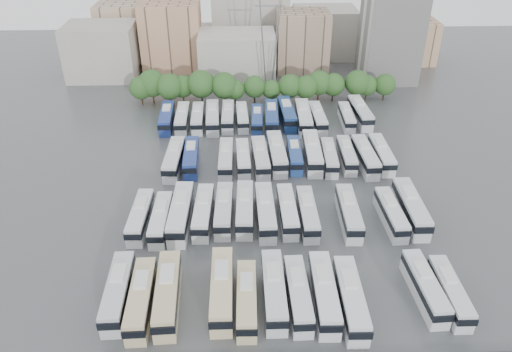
{
  "coord_description": "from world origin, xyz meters",
  "views": [
    {
      "loc": [
        -5.34,
        -70.37,
        47.87
      ],
      "look_at": [
        -2.86,
        3.07,
        3.0
      ],
      "focal_mm": 35.0,
      "sensor_mm": 36.0,
      "label": 1
    }
  ],
  "objects_px": {
    "bus_r1_s5": "(245,208)",
    "bus_r2_s5": "(243,158)",
    "bus_r0_s5": "(247,299)",
    "bus_r2_s7": "(277,153)",
    "bus_r3_s2": "(198,118)",
    "bus_r3_s9": "(304,117)",
    "electricity_pylon": "(270,16)",
    "bus_r1_s13": "(411,207)",
    "bus_r0_s4": "(222,289)",
    "bus_r2_s1": "(174,159)",
    "bus_r1_s0": "(140,216)",
    "bus_r2_s13": "(381,154)",
    "bus_r0_s9": "(351,298)",
    "bus_r0_s13": "(450,292)",
    "bus_r0_s2": "(168,293)",
    "bus_r3_s4": "(228,116)",
    "bus_r0_s8": "(324,293)",
    "bus_r2_s11": "(347,155)",
    "bus_r1_s2": "(181,213)",
    "bus_r2_s9": "(312,152)",
    "bus_r0_s1": "(141,299)",
    "bus_r0_s12": "(425,287)",
    "bus_r2_s2": "(191,157)",
    "bus_r3_s13": "(360,112)",
    "bus_r0_s6": "(274,290)",
    "bus_r1_s3": "(203,212)",
    "bus_r2_s10": "(329,157)",
    "bus_r3_s10": "(318,118)",
    "bus_r1_s12": "(391,214)",
    "bus_r3_s1": "(182,118)",
    "bus_r3_s6": "(257,119)",
    "apartment_tower": "(391,30)",
    "bus_r2_s6": "(260,157)",
    "bus_r1_s7": "(287,211)",
    "bus_r3_s12": "(347,117)",
    "bus_r1_s10": "(349,212)",
    "bus_r2_s8": "(295,155)",
    "bus_r1_s4": "(224,210)",
    "bus_r3_s8": "(287,113)",
    "bus_r3_s0": "(167,118)",
    "bus_r3_s5": "(242,117)",
    "bus_r0_s0": "(118,291)"
  },
  "relations": [
    {
      "from": "bus_r3_s13",
      "to": "bus_r0_s13",
      "type": "bearing_deg",
      "value": -93.13
    },
    {
      "from": "bus_r2_s5",
      "to": "bus_r2_s7",
      "type": "bearing_deg",
      "value": 8.26
    },
    {
      "from": "bus_r0_s9",
      "to": "bus_r0_s8",
      "type": "bearing_deg",
      "value": 162.34
    },
    {
      "from": "bus_r0_s4",
      "to": "bus_r1_s4",
      "type": "height_order",
      "value": "bus_r0_s4"
    },
    {
      "from": "bus_r1_s7",
      "to": "bus_r3_s12",
      "type": "distance_m",
      "value": 38.95
    },
    {
      "from": "bus_r2_s2",
      "to": "bus_r3_s0",
      "type": "distance_m",
      "value": 19.07
    },
    {
      "from": "bus_r1_s5",
      "to": "bus_r2_s11",
      "type": "relative_size",
      "value": 1.09
    },
    {
      "from": "bus_r2_s2",
      "to": "bus_r2_s6",
      "type": "xyz_separation_m",
      "value": [
        13.1,
        -0.65,
        0.05
      ]
    },
    {
      "from": "bus_r2_s10",
      "to": "bus_r3_s10",
      "type": "xyz_separation_m",
      "value": [
        0.21,
        17.49,
        0.11
      ]
    },
    {
      "from": "bus_r0_s4",
      "to": "bus_r2_s11",
      "type": "distance_m",
      "value": 42.24
    },
    {
      "from": "bus_r2_s5",
      "to": "electricity_pylon",
      "type": "bearing_deg",
      "value": 77.77
    },
    {
      "from": "bus_r1_s12",
      "to": "bus_r3_s1",
      "type": "distance_m",
      "value": 51.8
    },
    {
      "from": "bus_r0_s4",
      "to": "bus_r1_s0",
      "type": "bearing_deg",
      "value": 128.19
    },
    {
      "from": "bus_r0_s9",
      "to": "bus_r3_s9",
      "type": "bearing_deg",
      "value": 90.8
    },
    {
      "from": "bus_r3_s5",
      "to": "bus_r2_s10",
      "type": "bearing_deg",
      "value": -51.04
    },
    {
      "from": "bus_r2_s9",
      "to": "bus_r3_s4",
      "type": "bearing_deg",
      "value": 134.84
    },
    {
      "from": "bus_r1_s5",
      "to": "bus_r2_s5",
      "type": "height_order",
      "value": "bus_r1_s5"
    },
    {
      "from": "bus_r1_s4",
      "to": "bus_r2_s8",
      "type": "height_order",
      "value": "bus_r1_s4"
    },
    {
      "from": "bus_r1_s13",
      "to": "bus_r2_s10",
      "type": "xyz_separation_m",
      "value": [
        -10.3,
        17.48,
        -0.32
      ]
    },
    {
      "from": "bus_r0_s9",
      "to": "bus_r0_s13",
      "type": "xyz_separation_m",
      "value": [
        13.07,
        0.97,
        -0.23
      ]
    },
    {
      "from": "bus_r3_s2",
      "to": "bus_r3_s9",
      "type": "xyz_separation_m",
      "value": [
        23.2,
        -1.06,
        0.29
      ]
    },
    {
      "from": "bus_r3_s0",
      "to": "bus_r3_s10",
      "type": "distance_m",
      "value": 33.1
    },
    {
      "from": "bus_r2_s2",
      "to": "bus_r2_s11",
      "type": "height_order",
      "value": "bus_r2_s2"
    },
    {
      "from": "apartment_tower",
      "to": "bus_r3_s4",
      "type": "bearing_deg",
      "value": -146.87
    },
    {
      "from": "bus_r3_s8",
      "to": "bus_r3_s9",
      "type": "height_order",
      "value": "bus_r3_s9"
    },
    {
      "from": "bus_r1_s10",
      "to": "bus_r2_s8",
      "type": "height_order",
      "value": "bus_r1_s10"
    },
    {
      "from": "bus_r0_s6",
      "to": "bus_r3_s2",
      "type": "bearing_deg",
      "value": 103.76
    },
    {
      "from": "bus_r0_s5",
      "to": "bus_r2_s7",
      "type": "xyz_separation_m",
      "value": [
        6.43,
        37.68,
        0.23
      ]
    },
    {
      "from": "bus_r0_s8",
      "to": "bus_r3_s10",
      "type": "distance_m",
      "value": 53.65
    },
    {
      "from": "bus_r2_s7",
      "to": "bus_r2_s11",
      "type": "height_order",
      "value": "bus_r2_s7"
    },
    {
      "from": "bus_r2_s7",
      "to": "bus_r2_s13",
      "type": "distance_m",
      "value": 20.02
    },
    {
      "from": "bus_r0_s1",
      "to": "bus_r0_s12",
      "type": "relative_size",
      "value": 1.05
    },
    {
      "from": "bus_r0_s4",
      "to": "bus_r2_s1",
      "type": "relative_size",
      "value": 1.03
    },
    {
      "from": "bus_r2_s2",
      "to": "bus_r2_s8",
      "type": "distance_m",
      "value": 19.68
    },
    {
      "from": "bus_r0_s6",
      "to": "bus_r0_s9",
      "type": "relative_size",
      "value": 0.98
    },
    {
      "from": "electricity_pylon",
      "to": "bus_r1_s13",
      "type": "distance_m",
      "value": 61.52
    },
    {
      "from": "bus_r0_s1",
      "to": "bus_r3_s8",
      "type": "distance_m",
      "value": 60.21
    },
    {
      "from": "bus_r1_s13",
      "to": "bus_r2_s11",
      "type": "distance_m",
      "value": 19.51
    },
    {
      "from": "bus_r1_s2",
      "to": "bus_r2_s9",
      "type": "height_order",
      "value": "bus_r1_s2"
    },
    {
      "from": "bus_r0_s4",
      "to": "bus_r0_s8",
      "type": "distance_m",
      "value": 13.13
    },
    {
      "from": "bus_r0_s8",
      "to": "bus_r3_s13",
      "type": "bearing_deg",
      "value": 74.5
    },
    {
      "from": "bus_r2_s7",
      "to": "bus_r3_s4",
      "type": "relative_size",
      "value": 1.11
    },
    {
      "from": "bus_r1_s0",
      "to": "bus_r2_s13",
      "type": "relative_size",
      "value": 0.98
    },
    {
      "from": "bus_r0_s4",
      "to": "bus_r3_s2",
      "type": "distance_m",
      "value": 53.5
    },
    {
      "from": "bus_r1_s2",
      "to": "bus_r3_s12",
      "type": "xyz_separation_m",
      "value": [
        33.11,
        35.76,
        -0.38
      ]
    },
    {
      "from": "bus_r0_s0",
      "to": "bus_r3_s4",
      "type": "relative_size",
      "value": 1.05
    },
    {
      "from": "bus_r3_s6",
      "to": "bus_r2_s10",
      "type": "bearing_deg",
      "value": -50.8
    },
    {
      "from": "bus_r2_s2",
      "to": "bus_r1_s3",
      "type": "bearing_deg",
      "value": -81.22
    },
    {
      "from": "bus_r2_s6",
      "to": "bus_r3_s1",
      "type": "xyz_separation_m",
      "value": [
        -16.39,
        18.3,
        -0.06
      ]
    },
    {
      "from": "electricity_pylon",
      "to": "bus_r0_s2",
      "type": "distance_m",
      "value": 77.37
    }
  ]
}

